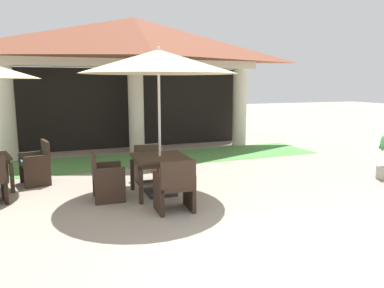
{
  "coord_description": "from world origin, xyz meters",
  "views": [
    {
      "loc": [
        -2.56,
        -2.96,
        2.15
      ],
      "look_at": [
        0.15,
        3.98,
        0.9
      ],
      "focal_mm": 34.54,
      "sensor_mm": 36.0,
      "label": 1
    }
  ],
  "objects_px": {
    "patio_chair_mid_right_east": "(36,164)",
    "terracotta_urn": "(157,165)",
    "patio_chair_near_foreground_north": "(149,164)",
    "patio_chair_near_foreground_west": "(106,178)",
    "patio_umbrella_near_foreground": "(159,63)",
    "patio_chair_near_foreground_south": "(175,187)",
    "patio_table_near_foreground": "(160,161)"
  },
  "relations": [
    {
      "from": "patio_chair_mid_right_east",
      "to": "terracotta_urn",
      "type": "xyz_separation_m",
      "value": [
        2.7,
        0.12,
        -0.26
      ]
    },
    {
      "from": "patio_chair_near_foreground_north",
      "to": "terracotta_urn",
      "type": "relative_size",
      "value": 1.89
    },
    {
      "from": "terracotta_urn",
      "to": "patio_chair_near_foreground_north",
      "type": "bearing_deg",
      "value": -117.75
    },
    {
      "from": "patio_chair_near_foreground_west",
      "to": "terracotta_urn",
      "type": "relative_size",
      "value": 2.07
    },
    {
      "from": "patio_chair_near_foreground_west",
      "to": "patio_chair_mid_right_east",
      "type": "height_order",
      "value": "patio_chair_mid_right_east"
    },
    {
      "from": "patio_chair_mid_right_east",
      "to": "terracotta_urn",
      "type": "height_order",
      "value": "patio_chair_mid_right_east"
    },
    {
      "from": "patio_umbrella_near_foreground",
      "to": "patio_chair_mid_right_east",
      "type": "relative_size",
      "value": 3.15
    },
    {
      "from": "patio_umbrella_near_foreground",
      "to": "terracotta_urn",
      "type": "xyz_separation_m",
      "value": [
        0.46,
        1.79,
        -2.33
      ]
    },
    {
      "from": "patio_chair_near_foreground_north",
      "to": "terracotta_urn",
      "type": "xyz_separation_m",
      "value": [
        0.41,
        0.78,
        -0.22
      ]
    },
    {
      "from": "patio_umbrella_near_foreground",
      "to": "terracotta_urn",
      "type": "relative_size",
      "value": 6.95
    },
    {
      "from": "patio_umbrella_near_foreground",
      "to": "patio_chair_near_foreground_north",
      "type": "bearing_deg",
      "value": 87.36
    },
    {
      "from": "patio_chair_near_foreground_south",
      "to": "patio_chair_mid_right_east",
      "type": "height_order",
      "value": "patio_chair_mid_right_east"
    },
    {
      "from": "patio_umbrella_near_foreground",
      "to": "patio_chair_near_foreground_south",
      "type": "xyz_separation_m",
      "value": [
        -0.05,
        -1.02,
        -2.09
      ]
    },
    {
      "from": "patio_chair_near_foreground_west",
      "to": "patio_chair_mid_right_east",
      "type": "bearing_deg",
      "value": -140.37
    },
    {
      "from": "patio_table_near_foreground",
      "to": "patio_chair_mid_right_east",
      "type": "distance_m",
      "value": 2.81
    },
    {
      "from": "patio_chair_near_foreground_south",
      "to": "terracotta_urn",
      "type": "xyz_separation_m",
      "value": [
        0.5,
        2.82,
        -0.25
      ]
    },
    {
      "from": "patio_table_near_foreground",
      "to": "patio_chair_mid_right_east",
      "type": "bearing_deg",
      "value": 143.31
    },
    {
      "from": "patio_chair_near_foreground_west",
      "to": "patio_chair_near_foreground_north",
      "type": "bearing_deg",
      "value": 134.84
    },
    {
      "from": "terracotta_urn",
      "to": "patio_table_near_foreground",
      "type": "bearing_deg",
      "value": -104.28
    },
    {
      "from": "patio_chair_near_foreground_north",
      "to": "patio_umbrella_near_foreground",
      "type": "bearing_deg",
      "value": 90.0
    },
    {
      "from": "patio_umbrella_near_foreground",
      "to": "patio_chair_near_foreground_south",
      "type": "distance_m",
      "value": 2.32
    },
    {
      "from": "patio_umbrella_near_foreground",
      "to": "terracotta_urn",
      "type": "distance_m",
      "value": 2.98
    },
    {
      "from": "patio_chair_near_foreground_west",
      "to": "patio_chair_near_foreground_north",
      "type": "distance_m",
      "value": 1.44
    },
    {
      "from": "patio_chair_near_foreground_north",
      "to": "patio_chair_mid_right_east",
      "type": "height_order",
      "value": "patio_chair_mid_right_east"
    },
    {
      "from": "patio_table_near_foreground",
      "to": "patio_umbrella_near_foreground",
      "type": "xyz_separation_m",
      "value": [
        -0.0,
        0.0,
        1.85
      ]
    },
    {
      "from": "patio_table_near_foreground",
      "to": "patio_umbrella_near_foreground",
      "type": "relative_size",
      "value": 0.36
    },
    {
      "from": "patio_umbrella_near_foreground",
      "to": "patio_table_near_foreground",
      "type": "bearing_deg",
      "value": -75.96
    },
    {
      "from": "patio_table_near_foreground",
      "to": "terracotta_urn",
      "type": "bearing_deg",
      "value": 75.72
    },
    {
      "from": "patio_chair_mid_right_east",
      "to": "patio_umbrella_near_foreground",
      "type": "bearing_deg",
      "value": -138.64
    },
    {
      "from": "patio_umbrella_near_foreground",
      "to": "patio_chair_near_foreground_north",
      "type": "relative_size",
      "value": 3.68
    },
    {
      "from": "patio_chair_near_foreground_south",
      "to": "terracotta_urn",
      "type": "bearing_deg",
      "value": 82.5
    },
    {
      "from": "patio_umbrella_near_foreground",
      "to": "patio_chair_mid_right_east",
      "type": "distance_m",
      "value": 3.49
    }
  ]
}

